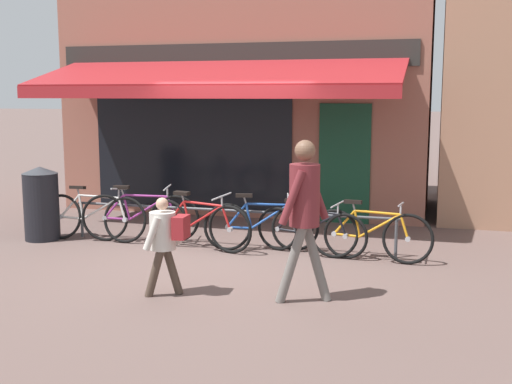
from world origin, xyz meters
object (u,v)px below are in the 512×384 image
object	(u,v)px
bicycle_red	(198,224)
pedestrian_child	(165,236)
bicycle_purple	(140,217)
bicycle_blue	(261,225)
bicycle_orange	(370,234)
pedestrian_adult	(304,203)
bicycle_black	(310,230)
bicycle_silver	(92,216)
litter_bin	(41,203)

from	to	relation	value
bicycle_red	pedestrian_child	bearing A→B (deg)	-66.70
bicycle_purple	bicycle_blue	bearing A→B (deg)	-13.53
bicycle_orange	pedestrian_adult	size ratio (longest dim) A/B	0.94
bicycle_purple	bicycle_red	size ratio (longest dim) A/B	1.04
bicycle_black	pedestrian_child	distance (m)	2.60
bicycle_silver	bicycle_blue	size ratio (longest dim) A/B	1.10
bicycle_silver	bicycle_red	xyz separation A→B (m)	(1.80, -0.11, 0.00)
bicycle_red	bicycle_blue	distance (m)	0.92
bicycle_silver	litter_bin	bearing A→B (deg)	-170.45
bicycle_purple	bicycle_blue	distance (m)	1.95
bicycle_purple	bicycle_black	size ratio (longest dim) A/B	1.09
bicycle_blue	pedestrian_child	bearing A→B (deg)	-115.76
bicycle_orange	litter_bin	bearing A→B (deg)	-175.47
bicycle_red	bicycle_silver	bearing A→B (deg)	-171.60
bicycle_orange	bicycle_purple	bearing A→B (deg)	-179.62
bicycle_silver	pedestrian_adult	world-z (taller)	pedestrian_adult
litter_bin	bicycle_blue	bearing A→B (deg)	3.82
bicycle_silver	bicycle_orange	bearing A→B (deg)	-2.62
bicycle_silver	bicycle_black	bearing A→B (deg)	-0.94
bicycle_blue	pedestrian_adult	distance (m)	2.47
bicycle_red	litter_bin	size ratio (longest dim) A/B	1.52
bicycle_black	pedestrian_child	xyz separation A→B (m)	(-1.21, -2.28, 0.34)
bicycle_orange	bicycle_silver	bearing A→B (deg)	-177.40
bicycle_orange	litter_bin	distance (m)	5.07
pedestrian_child	bicycle_orange	bearing A→B (deg)	-136.75
pedestrian_child	bicycle_blue	bearing A→B (deg)	-104.76
pedestrian_adult	bicycle_orange	bearing A→B (deg)	-106.65
bicycle_purple	pedestrian_child	bearing A→B (deg)	-70.21
pedestrian_child	litter_bin	xyz separation A→B (m)	(-3.02, 2.08, -0.11)
bicycle_purple	bicycle_orange	world-z (taller)	bicycle_purple
litter_bin	bicycle_orange	bearing A→B (deg)	0.89
bicycle_silver	bicycle_orange	xyz separation A→B (m)	(4.28, -0.08, -0.01)
bicycle_red	bicycle_black	distance (m)	1.64
bicycle_silver	bicycle_black	xyz separation A→B (m)	(3.43, 0.04, -0.03)
bicycle_silver	pedestrian_adult	xyz separation A→B (m)	(3.76, -2.03, 0.72)
bicycle_black	bicycle_orange	distance (m)	0.86
bicycle_silver	bicycle_red	size ratio (longest dim) A/B	1.04
bicycle_purple	bicycle_orange	distance (m)	3.53
pedestrian_child	bicycle_red	bearing A→B (deg)	-81.88
pedestrian_child	bicycle_silver	bearing A→B (deg)	-48.44
bicycle_blue	pedestrian_child	world-z (taller)	pedestrian_child
bicycle_purple	litter_bin	xyz separation A→B (m)	(-1.54, -0.28, 0.18)
pedestrian_adult	pedestrian_child	xyz separation A→B (m)	(-1.54, -0.21, -0.41)
bicycle_silver	bicycle_black	distance (m)	3.43
bicycle_purple	bicycle_black	xyz separation A→B (m)	(2.68, -0.08, -0.04)
pedestrian_adult	pedestrian_child	bearing A→B (deg)	6.10
bicycle_blue	pedestrian_child	size ratio (longest dim) A/B	1.46
bicycle_red	pedestrian_adult	world-z (taller)	pedestrian_adult
bicycle_red	litter_bin	distance (m)	2.60
bicycle_red	pedestrian_adult	xyz separation A→B (m)	(1.96, -1.92, 0.72)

